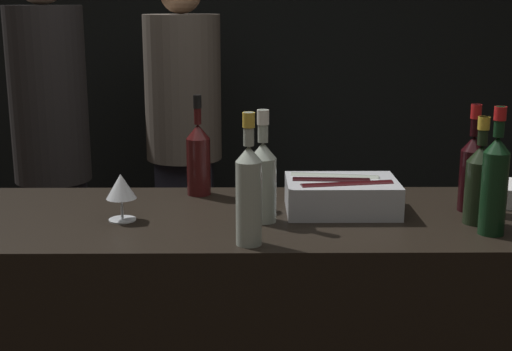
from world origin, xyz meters
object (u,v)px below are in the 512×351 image
Objects in this scene: red_wine_bottle_black_foil at (198,157)px; person_in_hoodie at (184,127)px; bowl_white at (505,192)px; red_wine_bottle_burgundy at (495,181)px; rose_wine_bottle at (249,191)px; white_wine_bottle at (263,177)px; person_blond_tee at (51,140)px; candle_votive at (262,204)px; champagne_bottle at (479,181)px; ice_bin_with_bottles at (340,194)px; wine_glass at (121,188)px; red_wine_bottle_tall at (472,169)px.

red_wine_bottle_black_foil is 0.20× the size of person_in_hoodie.
person_in_hoodie is (-1.19, 1.37, -0.01)m from bowl_white.
rose_wine_bottle is at bearing -173.08° from red_wine_bottle_burgundy.
person_blond_tee is at bearing 132.16° from white_wine_bottle.
person_in_hoodie reaches higher than red_wine_bottle_burgundy.
candle_votive is 0.04× the size of person_in_hoodie.
red_wine_bottle_burgundy is (0.65, -0.23, 0.13)m from candle_votive.
person_blond_tee reaches higher than candle_votive.
white_wine_bottle reaches higher than champagne_bottle.
red_wine_bottle_black_foil is (-0.17, 0.53, -0.02)m from rose_wine_bottle.
rose_wine_bottle is at bearing -164.78° from champagne_bottle.
white_wine_bottle reaches higher than ice_bin_with_bottles.
champagne_bottle reaches higher than candle_votive.
wine_glass is 1.09m from red_wine_bottle_burgundy.
bowl_white is 1.25m from wine_glass.
ice_bin_with_bottles is 0.25m from candle_votive.
person_in_hoodie is at bearing 104.55° from candle_votive.
red_wine_bottle_black_foil is at bearing 173.62° from bowl_white.
champagne_bottle is 0.65m from white_wine_bottle.
wine_glass is 0.40× the size of rose_wine_bottle.
bowl_white is 1.04m from red_wine_bottle_black_foil.
person_in_hoodie is at bearing 121.32° from red_wine_bottle_burgundy.
red_wine_bottle_black_foil is 0.98m from person_blond_tee.
red_wine_bottle_tall is at bearing 87.81° from red_wine_bottle_burgundy.
red_wine_bottle_burgundy is 1.01× the size of rose_wine_bottle.
person_blond_tee is (-1.57, 1.14, -0.09)m from red_wine_bottle_burgundy.
white_wine_bottle is (0.43, -0.01, 0.03)m from wine_glass.
candle_votive is 0.20× the size of rose_wine_bottle.
ice_bin_with_bottles is 0.19× the size of person_blond_tee.
ice_bin_with_bottles is 0.20× the size of person_in_hoodie.
ice_bin_with_bottles is 0.42m from champagne_bottle.
white_wine_bottle is at bearing 78.83° from rose_wine_bottle.
red_wine_bottle_tall is at bearing 120.85° from person_in_hoodie.
wine_glass is at bearing -172.60° from ice_bin_with_bottles.
rose_wine_bottle is 1.07× the size of red_wine_bottle_tall.
wine_glass is 0.45m from candle_votive.
red_wine_bottle_tall and white_wine_bottle have the same top height.
bowl_white is 0.52× the size of red_wine_bottle_burgundy.
wine_glass is 0.37m from red_wine_bottle_black_foil.
white_wine_bottle is (-0.81, -0.20, 0.10)m from bowl_white.
rose_wine_bottle is at bearing -154.11° from bowl_white.
bowl_white is 0.38m from red_wine_bottle_burgundy.
red_wine_bottle_burgundy reaches higher than wine_glass.
rose_wine_bottle reaches higher than champagne_bottle.
person_in_hoodie reaches higher than red_wine_bottle_tall.
rose_wine_bottle is (0.39, -0.23, 0.05)m from wine_glass.
red_wine_bottle_burgundy is at bearing -84.89° from champagne_bottle.
person_in_hoodie is 0.78m from person_blond_tee.
ice_bin_with_bottles is 4.77× the size of candle_votive.
red_wine_bottle_tall reaches higher than bowl_white.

